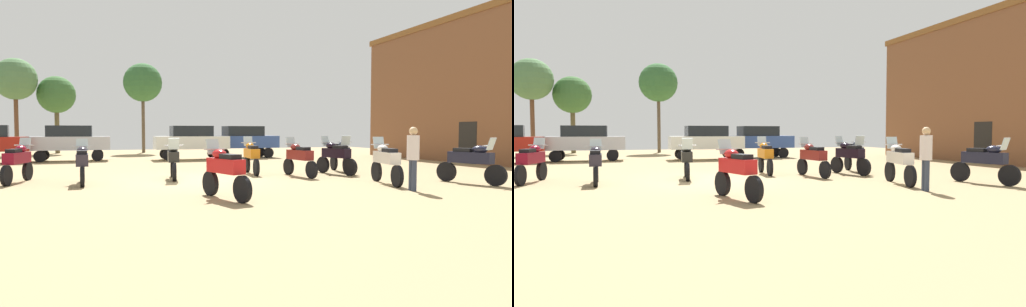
% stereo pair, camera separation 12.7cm
% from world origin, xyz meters
% --- Properties ---
extents(ground_plane, '(44.00, 52.00, 0.02)m').
position_xyz_m(ground_plane, '(0.00, 0.00, 0.01)').
color(ground_plane, '#9A8259').
extents(brick_building, '(6.12, 15.96, 8.03)m').
position_xyz_m(brick_building, '(18.00, 3.92, 4.02)').
color(brick_building, brown).
rests_on(brick_building, ground).
extents(motorcycle_1, '(0.62, 2.07, 1.44)m').
position_xyz_m(motorcycle_1, '(-3.54, -0.21, 0.73)').
color(motorcycle_1, black).
rests_on(motorcycle_1, ground).
extents(motorcycle_2, '(0.74, 2.24, 1.50)m').
position_xyz_m(motorcycle_2, '(5.65, -3.27, 0.76)').
color(motorcycle_2, black).
rests_on(motorcycle_2, ground).
extents(motorcycle_3, '(0.86, 2.21, 1.49)m').
position_xyz_m(motorcycle_3, '(8.29, -4.09, 0.76)').
color(motorcycle_3, black).
rests_on(motorcycle_3, ground).
extents(motorcycle_4, '(0.77, 2.13, 1.49)m').
position_xyz_m(motorcycle_4, '(5.71, 0.09, 0.75)').
color(motorcycle_4, black).
rests_on(motorcycle_4, ground).
extents(motorcycle_5, '(0.69, 2.22, 1.51)m').
position_xyz_m(motorcycle_5, '(6.41, 0.94, 0.76)').
color(motorcycle_5, black).
rests_on(motorcycle_5, ground).
extents(motorcycle_6, '(0.62, 2.08, 1.46)m').
position_xyz_m(motorcycle_6, '(-0.58, 0.40, 0.73)').
color(motorcycle_6, black).
rests_on(motorcycle_6, ground).
extents(motorcycle_7, '(0.66, 2.21, 1.46)m').
position_xyz_m(motorcycle_7, '(3.99, -0.25, 0.74)').
color(motorcycle_7, black).
rests_on(motorcycle_7, ground).
extents(motorcycle_9, '(0.83, 2.08, 1.49)m').
position_xyz_m(motorcycle_9, '(-0.03, -4.61, 0.75)').
color(motorcycle_9, black).
rests_on(motorcycle_9, ground).
extents(motorcycle_10, '(0.62, 2.25, 1.48)m').
position_xyz_m(motorcycle_10, '(2.61, 1.24, 0.75)').
color(motorcycle_10, black).
rests_on(motorcycle_10, ground).
extents(motorcycle_12, '(0.75, 2.19, 1.48)m').
position_xyz_m(motorcycle_12, '(-5.55, 0.87, 0.75)').
color(motorcycle_12, black).
rests_on(motorcycle_12, ground).
extents(car_1, '(4.31, 1.82, 2.00)m').
position_xyz_m(car_1, '(-4.74, 11.75, 1.19)').
color(car_1, black).
rests_on(car_1, ground).
extents(car_2, '(4.34, 1.89, 2.00)m').
position_xyz_m(car_2, '(5.43, 11.48, 1.19)').
color(car_2, black).
rests_on(car_2, ground).
extents(car_4, '(4.30, 1.81, 2.00)m').
position_xyz_m(car_4, '(2.01, 10.83, 1.19)').
color(car_4, black).
rests_on(car_4, ground).
extents(person_1, '(0.40, 0.40, 1.81)m').
position_xyz_m(person_1, '(5.38, -4.90, 1.08)').
color(person_1, '#2F374B').
rests_on(person_1, ground).
extents(tree_1, '(2.95, 2.95, 6.87)m').
position_xyz_m(tree_1, '(-8.84, 20.17, 5.37)').
color(tree_1, brown).
rests_on(tree_1, ground).
extents(tree_3, '(2.79, 2.79, 5.84)m').
position_xyz_m(tree_3, '(-6.30, 21.39, 4.42)').
color(tree_3, brown).
rests_on(tree_3, ground).
extents(tree_5, '(2.99, 2.99, 6.99)m').
position_xyz_m(tree_5, '(0.01, 20.46, 5.48)').
color(tree_5, brown).
rests_on(tree_5, ground).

